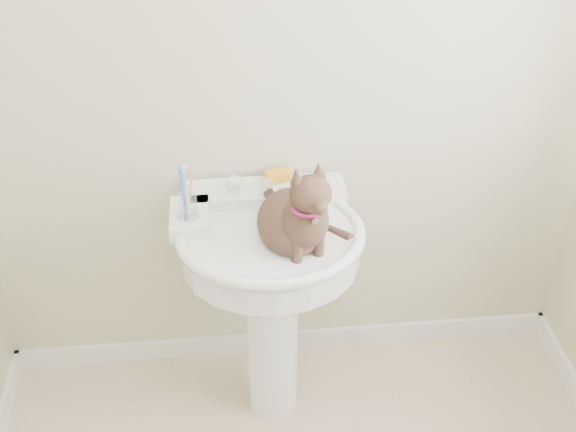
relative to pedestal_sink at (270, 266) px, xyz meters
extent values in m
cube|color=white|center=(0.08, 0.28, -0.64)|extent=(2.20, 0.02, 0.09)
cylinder|color=white|center=(0.00, -0.01, -0.35)|extent=(0.18, 0.18, 0.66)
cylinder|color=white|center=(0.00, -0.01, 0.08)|extent=(0.58, 0.58, 0.13)
ellipsoid|color=white|center=(0.00, -0.01, 0.02)|extent=(0.54, 0.47, 0.21)
torus|color=white|center=(0.00, -0.01, 0.14)|extent=(0.62, 0.62, 0.04)
cube|color=white|center=(0.00, 0.20, 0.16)|extent=(0.54, 0.15, 0.06)
cube|color=white|center=(-0.26, 0.08, 0.16)|extent=(0.13, 0.19, 0.06)
cylinder|color=silver|center=(0.00, 0.16, 0.21)|extent=(0.05, 0.05, 0.05)
cylinder|color=silver|center=(0.00, 0.11, 0.24)|extent=(0.04, 0.04, 0.14)
sphere|color=white|center=(-0.11, 0.18, 0.23)|extent=(0.06, 0.06, 0.06)
sphere|color=white|center=(0.11, 0.18, 0.23)|extent=(0.06, 0.06, 0.06)
cube|color=orange|center=(0.05, 0.25, 0.20)|extent=(0.10, 0.08, 0.03)
cylinder|color=silver|center=(-0.26, 0.05, 0.19)|extent=(0.07, 0.07, 0.01)
cylinder|color=white|center=(-0.26, 0.05, 0.24)|extent=(0.06, 0.06, 0.09)
cylinder|color=blue|center=(-0.27, 0.05, 0.29)|extent=(0.01, 0.01, 0.17)
cylinder|color=silver|center=(-0.26, 0.05, 0.29)|extent=(0.01, 0.01, 0.17)
cylinder|color=#DE8386|center=(-0.24, 0.05, 0.29)|extent=(0.01, 0.01, 0.17)
ellipsoid|color=#4B3225|center=(0.08, -0.04, 0.21)|extent=(0.22, 0.26, 0.20)
ellipsoid|color=#4B3225|center=(0.08, -0.13, 0.27)|extent=(0.14, 0.14, 0.18)
ellipsoid|color=#4B3225|center=(0.08, -0.16, 0.39)|extent=(0.13, 0.11, 0.11)
cone|color=#4B3225|center=(0.04, -0.14, 0.45)|extent=(0.04, 0.04, 0.05)
cone|color=#4B3225|center=(0.11, -0.14, 0.45)|extent=(0.04, 0.04, 0.05)
cylinder|color=#4B3225|center=(0.19, -0.02, 0.14)|extent=(0.03, 0.03, 0.23)
torus|color=#951550|center=(0.08, -0.15, 0.33)|extent=(0.11, 0.11, 0.01)
camera|label=1|loc=(-0.13, -1.86, 1.53)|focal=45.00mm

